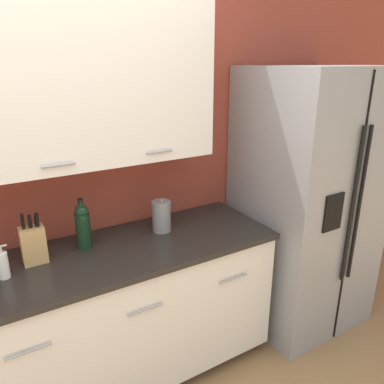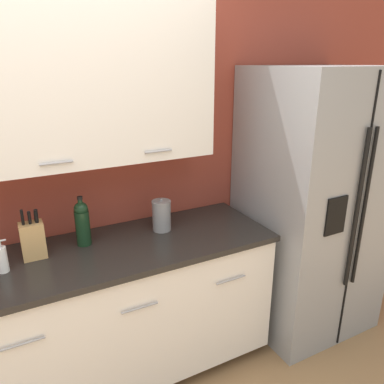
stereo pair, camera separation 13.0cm
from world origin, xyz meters
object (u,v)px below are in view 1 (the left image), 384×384
at_px(knife_block, 33,244).
at_px(wine_bottle, 83,225).
at_px(steel_canister, 162,216).
at_px(refrigerator, 306,202).
at_px(soap_dispenser, 3,265).

height_order(knife_block, wine_bottle, wine_bottle).
xyz_separation_m(wine_bottle, steel_canister, (0.48, -0.03, -0.04)).
height_order(refrigerator, knife_block, refrigerator).
relative_size(wine_bottle, soap_dispenser, 1.69).
bearing_deg(refrigerator, steel_canister, 171.63).
height_order(soap_dispenser, steel_canister, steel_canister).
bearing_deg(steel_canister, soap_dispenser, -174.74).
xyz_separation_m(wine_bottle, soap_dispenser, (-0.43, -0.11, -0.07)).
bearing_deg(steel_canister, refrigerator, -8.37).
xyz_separation_m(soap_dispenser, steel_canister, (0.90, 0.08, 0.03)).
distance_m(refrigerator, steel_canister, 1.11).
relative_size(refrigerator, knife_block, 6.51).
bearing_deg(refrigerator, knife_block, 175.02).
height_order(knife_block, steel_canister, knife_block).
distance_m(refrigerator, wine_bottle, 1.59).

